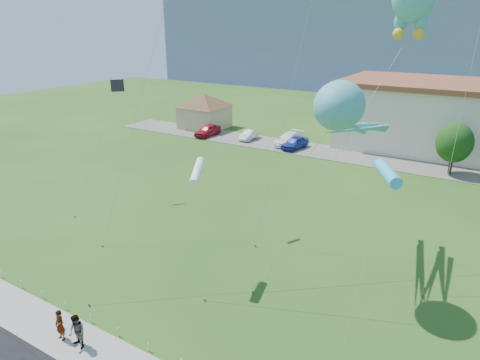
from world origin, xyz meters
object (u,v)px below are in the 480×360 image
pedestrian_left (60,325)px  parked_car_red (208,130)px  pavilion (204,108)px  octopus_kite (347,116)px  parked_car_blue (295,143)px  pedestrian_right (77,332)px  parked_car_silver (249,135)px  parked_car_white (289,139)px

pedestrian_left → parked_car_red: pedestrian_left is taller
pavilion → octopus_kite: octopus_kite is taller
octopus_kite → parked_car_blue: bearing=119.5°
pedestrian_right → pavilion: bearing=126.9°
pavilion → parked_car_blue: 16.90m
pavilion → pedestrian_right: bearing=-61.7°
parked_car_blue → pedestrian_right: bearing=-72.3°
parked_car_silver → parked_car_white: parked_car_white is taller
pedestrian_left → parked_car_red: bearing=117.7°
pavilion → octopus_kite: size_ratio=0.73×
parked_car_white → parked_car_blue: 1.88m
parked_car_silver → parked_car_blue: size_ratio=0.85×
pedestrian_left → parked_car_blue: (-4.51, 37.33, -0.11)m
pavilion → pedestrian_right: size_ratio=5.19×
pavilion → pedestrian_right: 46.51m
pedestrian_right → parked_car_silver: pedestrian_right is taller
parked_car_white → octopus_kite: size_ratio=0.42×
parked_car_silver → octopus_kite: 33.90m
pedestrian_left → parked_car_red: 40.92m
parked_car_blue → parked_car_white: bearing=147.2°
pavilion → pedestrian_left: bearing=-63.0°
parked_car_white → pedestrian_left: bearing=-78.7°
pavilion → parked_car_white: bearing=-9.0°
octopus_kite → parked_car_red: bearing=138.2°
pedestrian_left → pedestrian_right: size_ratio=0.92×
pedestrian_left → parked_car_white: 39.04m
pavilion → parked_car_red: bearing=-49.7°
pedestrian_right → parked_car_red: (-18.68, 36.93, -0.16)m
pedestrian_left → octopus_kite: 18.32m
pavilion → parked_car_silver: 9.95m
pedestrian_right → parked_car_blue: 37.71m
parked_car_red → parked_car_blue: 12.99m
parked_car_blue → octopus_kite: size_ratio=0.35×
pavilion → parked_car_silver: (9.26, -2.78, -2.35)m
parked_car_blue → pedestrian_left: bearing=-74.1°
pavilion → parked_car_blue: bearing=-12.5°
parked_car_silver → parked_car_white: 5.71m
pavilion → parked_car_silver: size_ratio=2.46×
parked_car_red → octopus_kite: 36.99m
pedestrian_right → parked_car_white: 39.18m
parked_car_silver → parked_car_blue: parked_car_blue is taller
parked_car_red → parked_car_silver: (5.89, 1.19, -0.15)m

